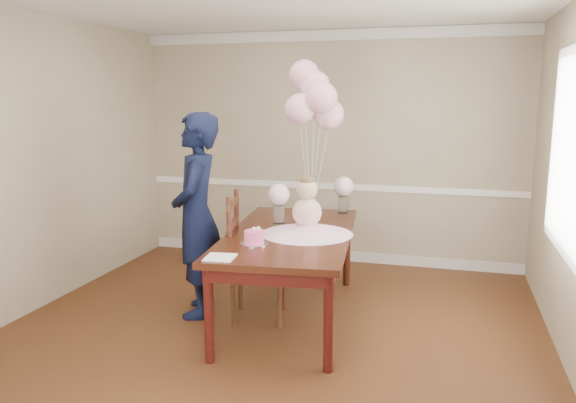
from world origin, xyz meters
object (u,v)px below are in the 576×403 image
(dining_table_top, at_px, (290,235))
(birthday_cake, at_px, (254,237))
(woman, at_px, (197,215))
(dining_chair_seat, at_px, (259,264))

(dining_table_top, distance_m, birthday_cake, 0.52)
(birthday_cake, xyz_separation_m, woman, (-0.67, 0.37, 0.06))
(birthday_cake, bearing_deg, dining_table_top, 72.10)
(dining_table_top, relative_size, birthday_cake, 13.33)
(dining_table_top, bearing_deg, birthday_cake, -113.96)
(woman, bearing_deg, dining_table_top, 83.42)
(dining_table_top, height_order, birthday_cake, birthday_cake)
(woman, bearing_deg, birthday_cake, 46.01)
(dining_table_top, xyz_separation_m, birthday_cake, (-0.16, -0.49, 0.09))
(birthday_cake, bearing_deg, dining_chair_seat, 104.14)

